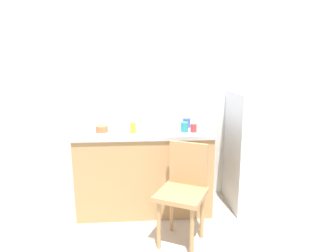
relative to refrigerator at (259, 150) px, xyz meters
name	(u,v)px	position (x,y,z in m)	size (l,w,h in m)	color
ground_plane	(165,241)	(-1.09, -0.63, -0.65)	(8.00, 8.00, 0.00)	#BCB2A3
back_wall	(159,87)	(-1.09, 0.37, 0.67)	(4.80, 0.10, 2.64)	silver
cabinet_base	(145,171)	(-1.27, 0.02, -0.22)	(1.39, 0.60, 0.85)	tan
countertop	(144,132)	(-1.27, 0.02, 0.23)	(1.43, 0.64, 0.04)	#B7B7BC
faucet	(137,115)	(-1.35, 0.27, 0.37)	(0.02, 0.02, 0.24)	#B7B7BC
refrigerator	(259,150)	(0.00, 0.00, 0.00)	(0.63, 0.64, 1.29)	silver
chair	(184,188)	(-0.92, -0.61, -0.15)	(0.54, 0.54, 0.89)	tan
dish_tray	(153,129)	(-1.18, -0.06, 0.27)	(0.28, 0.20, 0.05)	white
terracotta_bowl	(102,129)	(-1.70, -0.05, 0.28)	(0.12, 0.12, 0.07)	#C67042
cup_red	(194,128)	(-0.76, -0.11, 0.29)	(0.07, 0.07, 0.08)	red
cup_yellow	(133,128)	(-1.38, -0.11, 0.30)	(0.06, 0.06, 0.11)	yellow
cup_teal	(184,127)	(-0.85, -0.10, 0.30)	(0.08, 0.08, 0.10)	teal
cup_blue	(187,123)	(-0.80, 0.12, 0.30)	(0.08, 0.08, 0.10)	blue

